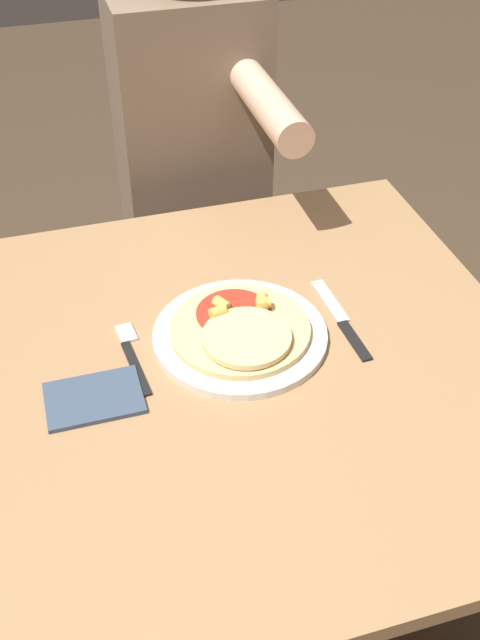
# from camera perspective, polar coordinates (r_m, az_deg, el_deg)

# --- Properties ---
(ground_plane) EXTENTS (8.00, 8.00, 0.00)m
(ground_plane) POSITION_cam_1_polar(r_m,az_deg,el_deg) (1.78, -0.02, -20.73)
(ground_plane) COLOR #423323
(dining_table) EXTENTS (0.95, 0.94, 0.73)m
(dining_table) POSITION_cam_1_polar(r_m,az_deg,el_deg) (1.28, -0.03, -7.02)
(dining_table) COLOR #9E754C
(dining_table) RESTS_ON ground_plane
(plate) EXTENTS (0.29, 0.29, 0.01)m
(plate) POSITION_cam_1_polar(r_m,az_deg,el_deg) (1.23, 0.00, -1.17)
(plate) COLOR silver
(plate) RESTS_ON dining_table
(pizza) EXTENTS (0.23, 0.23, 0.04)m
(pizza) POSITION_cam_1_polar(r_m,az_deg,el_deg) (1.22, 0.09, -0.69)
(pizza) COLOR #DBBC7A
(pizza) RESTS_ON plate
(fork) EXTENTS (0.03, 0.18, 0.00)m
(fork) POSITION_cam_1_polar(r_m,az_deg,el_deg) (1.22, -8.24, -2.53)
(fork) COLOR black
(fork) RESTS_ON dining_table
(knife) EXTENTS (0.03, 0.22, 0.00)m
(knife) POSITION_cam_1_polar(r_m,az_deg,el_deg) (1.28, 7.75, 0.02)
(knife) COLOR black
(knife) RESTS_ON dining_table
(napkin) EXTENTS (0.14, 0.10, 0.01)m
(napkin) POSITION_cam_1_polar(r_m,az_deg,el_deg) (1.16, -11.07, -5.86)
(napkin) COLOR #38475B
(napkin) RESTS_ON dining_table
(person_diner) EXTENTS (0.32, 0.52, 1.30)m
(person_diner) POSITION_cam_1_polar(r_m,az_deg,el_deg) (1.75, -3.59, 12.94)
(person_diner) COLOR #2D2D38
(person_diner) RESTS_ON ground_plane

